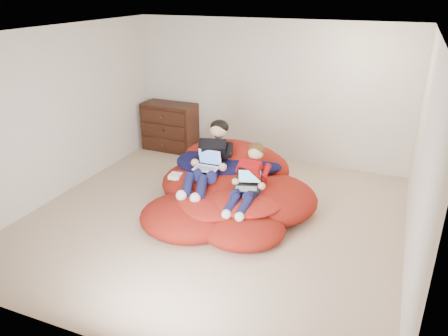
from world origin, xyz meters
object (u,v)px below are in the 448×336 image
at_px(dresser, 170,127).
at_px(laptop_white, 208,163).
at_px(beanbag_pile, 229,190).
at_px(laptop_black, 248,183).
at_px(older_boy, 211,156).
at_px(younger_boy, 250,177).

bearing_deg(dresser, laptop_white, -48.33).
xyz_separation_m(beanbag_pile, laptop_black, (0.39, -0.30, 0.31)).
distance_m(dresser, laptop_black, 3.17).
relative_size(beanbag_pile, laptop_black, 6.20).
bearing_deg(beanbag_pile, older_boy, 169.75).
bearing_deg(younger_boy, laptop_white, 164.35).
distance_m(beanbag_pile, older_boy, 0.57).
distance_m(beanbag_pile, laptop_black, 0.58).
distance_m(dresser, older_boy, 2.42).
distance_m(older_boy, laptop_black, 0.81).
xyz_separation_m(older_boy, laptop_black, (0.71, -0.36, -0.15)).
xyz_separation_m(younger_boy, laptop_black, (-0.00, -0.06, -0.07)).
height_order(beanbag_pile, older_boy, older_boy).
height_order(beanbag_pile, laptop_black, beanbag_pile).
bearing_deg(laptop_black, beanbag_pile, 142.01).
relative_size(laptop_white, laptop_black, 0.88).
bearing_deg(laptop_black, older_boy, 152.98).
relative_size(beanbag_pile, younger_boy, 2.29).
bearing_deg(laptop_black, dresser, 138.12).
bearing_deg(older_boy, younger_boy, -22.93).
bearing_deg(older_boy, laptop_black, -27.02).
bearing_deg(laptop_white, beanbag_pile, 7.72).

